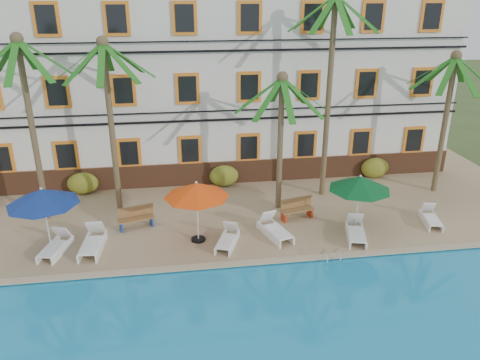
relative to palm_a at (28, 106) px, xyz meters
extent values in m
plane|color=#384C23|center=(8.00, -4.03, -5.32)|extent=(100.00, 100.00, 0.00)
cube|color=tan|center=(8.00, 0.97, -5.19)|extent=(30.00, 12.00, 0.25)
cube|color=tan|center=(8.00, -4.93, -5.04)|extent=(30.00, 0.35, 0.06)
cube|color=silver|center=(8.00, 5.97, -0.07)|extent=(25.00, 6.00, 10.00)
cube|color=brown|center=(8.00, 2.91, -4.47)|extent=(25.00, 0.12, 1.20)
cube|color=orange|center=(-2.50, 2.92, -3.17)|extent=(1.15, 0.10, 1.50)
cube|color=black|center=(-2.50, 2.87, -3.17)|extent=(0.85, 0.04, 1.20)
cube|color=orange|center=(0.50, 2.92, -3.17)|extent=(1.15, 0.10, 1.50)
cube|color=black|center=(0.50, 2.87, -3.17)|extent=(0.85, 0.04, 1.20)
cube|color=orange|center=(3.50, 2.92, -3.17)|extent=(1.15, 0.10, 1.50)
cube|color=black|center=(3.50, 2.87, -3.17)|extent=(0.85, 0.04, 1.20)
cube|color=orange|center=(6.50, 2.92, -3.17)|extent=(1.15, 0.10, 1.50)
cube|color=black|center=(6.50, 2.87, -3.17)|extent=(0.85, 0.04, 1.20)
cube|color=orange|center=(9.50, 2.92, -3.17)|extent=(1.15, 0.10, 1.50)
cube|color=black|center=(9.50, 2.87, -3.17)|extent=(0.85, 0.04, 1.20)
cube|color=orange|center=(12.50, 2.92, -3.17)|extent=(1.15, 0.10, 1.50)
cube|color=black|center=(12.50, 2.87, -3.17)|extent=(0.85, 0.04, 1.20)
cube|color=orange|center=(15.50, 2.92, -3.17)|extent=(1.15, 0.10, 1.50)
cube|color=black|center=(15.50, 2.87, -3.17)|extent=(0.85, 0.04, 1.20)
cube|color=orange|center=(18.50, 2.92, -3.17)|extent=(1.15, 0.10, 1.50)
cube|color=black|center=(18.50, 2.87, -3.17)|extent=(0.85, 0.04, 1.20)
cube|color=orange|center=(0.50, 2.92, -0.07)|extent=(1.15, 0.10, 1.50)
cube|color=black|center=(0.50, 2.87, -0.07)|extent=(0.85, 0.04, 1.20)
cube|color=orange|center=(3.50, 2.92, -0.07)|extent=(1.15, 0.10, 1.50)
cube|color=black|center=(3.50, 2.87, -0.07)|extent=(0.85, 0.04, 1.20)
cube|color=orange|center=(6.50, 2.92, -0.07)|extent=(1.15, 0.10, 1.50)
cube|color=black|center=(6.50, 2.87, -0.07)|extent=(0.85, 0.04, 1.20)
cube|color=orange|center=(9.50, 2.92, -0.07)|extent=(1.15, 0.10, 1.50)
cube|color=black|center=(9.50, 2.87, -0.07)|extent=(0.85, 0.04, 1.20)
cube|color=orange|center=(12.50, 2.92, -0.07)|extent=(1.15, 0.10, 1.50)
cube|color=black|center=(12.50, 2.87, -0.07)|extent=(0.85, 0.04, 1.20)
cube|color=orange|center=(15.50, 2.92, -0.07)|extent=(1.15, 0.10, 1.50)
cube|color=black|center=(15.50, 2.87, -0.07)|extent=(0.85, 0.04, 1.20)
cube|color=orange|center=(18.50, 2.92, -0.07)|extent=(1.15, 0.10, 1.50)
cube|color=black|center=(18.50, 2.87, -0.07)|extent=(0.85, 0.04, 1.20)
cube|color=orange|center=(0.50, 2.92, 3.13)|extent=(1.15, 0.10, 1.50)
cube|color=black|center=(0.50, 2.87, 3.13)|extent=(0.85, 0.04, 1.20)
cube|color=orange|center=(3.50, 2.92, 3.13)|extent=(1.15, 0.10, 1.50)
cube|color=black|center=(3.50, 2.87, 3.13)|extent=(0.85, 0.04, 1.20)
cube|color=orange|center=(6.50, 2.92, 3.13)|extent=(1.15, 0.10, 1.50)
cube|color=black|center=(6.50, 2.87, 3.13)|extent=(0.85, 0.04, 1.20)
cube|color=orange|center=(9.50, 2.92, 3.13)|extent=(1.15, 0.10, 1.50)
cube|color=black|center=(9.50, 2.87, 3.13)|extent=(0.85, 0.04, 1.20)
cube|color=orange|center=(12.50, 2.92, 3.13)|extent=(1.15, 0.10, 1.50)
cube|color=black|center=(12.50, 2.87, 3.13)|extent=(0.85, 0.04, 1.20)
cube|color=orange|center=(15.50, 2.92, 3.13)|extent=(1.15, 0.10, 1.50)
cube|color=black|center=(15.50, 2.87, 3.13)|extent=(0.85, 0.04, 1.20)
cube|color=orange|center=(18.50, 2.92, 3.13)|extent=(1.15, 0.10, 1.50)
cube|color=black|center=(18.50, 2.87, 3.13)|extent=(0.85, 0.04, 1.20)
cube|color=black|center=(8.00, 2.77, -1.62)|extent=(25.00, 0.08, 0.10)
cube|color=black|center=(8.00, 2.77, -1.17)|extent=(25.00, 0.08, 0.06)
cube|color=black|center=(8.00, 2.77, 1.68)|extent=(25.00, 0.08, 0.10)
cube|color=black|center=(8.00, 2.77, 2.13)|extent=(25.00, 0.08, 0.06)
cylinder|color=brown|center=(0.00, 0.00, -1.23)|extent=(0.26, 0.26, 7.67)
sphere|color=brown|center=(0.00, 0.00, 2.60)|extent=(0.50, 0.50, 0.50)
cube|color=#1A6016|center=(0.00, 1.01, 1.86)|extent=(0.28, 2.03, 1.50)
cube|color=#1A6016|center=(-0.71, 0.71, 1.86)|extent=(1.64, 1.64, 1.50)
cube|color=#1A6016|center=(0.00, -1.01, 1.86)|extent=(0.28, 2.03, 1.50)
cube|color=#1A6016|center=(0.71, -0.71, 1.86)|extent=(1.64, 1.64, 1.50)
cube|color=#1A6016|center=(1.01, 0.00, 1.86)|extent=(2.03, 0.28, 1.50)
cube|color=#1A6016|center=(0.71, 0.71, 1.86)|extent=(1.64, 1.64, 1.50)
cylinder|color=brown|center=(3.08, 0.62, -1.35)|extent=(0.26, 0.26, 7.44)
sphere|color=brown|center=(3.08, 0.62, 2.37)|extent=(0.50, 0.50, 0.50)
cube|color=#1A6016|center=(3.08, 1.63, 1.63)|extent=(0.28, 2.03, 1.50)
cube|color=#1A6016|center=(2.37, 1.33, 1.63)|extent=(1.64, 1.64, 1.50)
cube|color=#1A6016|center=(2.07, 0.62, 1.63)|extent=(2.03, 0.28, 1.50)
cube|color=#1A6016|center=(2.37, -0.10, 1.63)|extent=(1.64, 1.64, 1.50)
cube|color=#1A6016|center=(3.08, -0.39, 1.63)|extent=(0.28, 2.03, 1.50)
cube|color=#1A6016|center=(3.79, -0.10, 1.63)|extent=(1.64, 1.64, 1.50)
cube|color=#1A6016|center=(4.09, 0.62, 1.63)|extent=(2.03, 0.28, 1.50)
cube|color=#1A6016|center=(3.79, 1.33, 1.63)|extent=(1.64, 1.64, 1.50)
cylinder|color=brown|center=(10.37, -0.34, -2.07)|extent=(0.26, 0.26, 6.00)
sphere|color=brown|center=(10.37, -0.34, 0.93)|extent=(0.50, 0.50, 0.50)
cube|color=#1A6016|center=(10.37, 0.67, 0.19)|extent=(0.28, 2.03, 1.50)
cube|color=#1A6016|center=(9.65, 0.38, 0.19)|extent=(1.64, 1.64, 1.50)
cube|color=#1A6016|center=(9.36, -0.34, 0.19)|extent=(2.03, 0.28, 1.50)
cube|color=#1A6016|center=(9.65, -1.05, 0.19)|extent=(1.64, 1.64, 1.50)
cube|color=#1A6016|center=(10.37, -1.34, 0.19)|extent=(0.28, 2.03, 1.50)
cube|color=#1A6016|center=(11.08, -1.05, 0.19)|extent=(1.64, 1.64, 1.50)
cube|color=#1A6016|center=(11.37, -0.34, 0.19)|extent=(2.03, 0.28, 1.50)
cube|color=#1A6016|center=(11.08, 0.38, 0.19)|extent=(1.64, 1.64, 1.50)
cylinder|color=brown|center=(12.84, 0.84, -0.47)|extent=(0.26, 0.26, 9.20)
cube|color=#1A6016|center=(12.84, 1.85, 3.40)|extent=(0.28, 2.03, 1.50)
cube|color=#1A6016|center=(12.13, 1.55, 3.40)|extent=(1.64, 1.64, 1.50)
cube|color=#1A6016|center=(11.83, 0.84, 3.40)|extent=(2.03, 0.28, 1.50)
cube|color=#1A6016|center=(12.13, 0.13, 3.40)|extent=(1.64, 1.64, 1.50)
cube|color=#1A6016|center=(12.84, -0.17, 3.40)|extent=(0.28, 2.03, 1.50)
cube|color=#1A6016|center=(13.56, 0.13, 3.40)|extent=(1.64, 1.64, 1.50)
cube|color=#1A6016|center=(13.85, 0.84, 3.40)|extent=(2.03, 0.28, 1.50)
cube|color=#1A6016|center=(13.56, 1.55, 3.40)|extent=(1.64, 1.64, 1.50)
cylinder|color=brown|center=(18.57, 0.45, -1.75)|extent=(0.26, 0.26, 6.63)
sphere|color=brown|center=(18.57, 0.45, 1.57)|extent=(0.50, 0.50, 0.50)
cube|color=#1A6016|center=(18.57, 1.45, 0.83)|extent=(0.28, 2.03, 1.50)
cube|color=#1A6016|center=(17.85, 1.16, 0.83)|extent=(1.64, 1.64, 1.50)
cube|color=#1A6016|center=(17.56, 0.45, 0.83)|extent=(2.03, 0.28, 1.50)
cube|color=#1A6016|center=(17.85, -0.27, 0.83)|extent=(1.64, 1.64, 1.50)
cube|color=#1A6016|center=(18.57, -0.56, 0.83)|extent=(0.28, 2.03, 1.50)
cube|color=#1A6016|center=(19.28, -0.27, 0.83)|extent=(1.64, 1.64, 1.50)
cube|color=#1A6016|center=(19.58, 0.45, 0.83)|extent=(2.03, 0.28, 1.50)
cube|color=#1A6016|center=(19.28, 1.16, 0.83)|extent=(1.64, 1.64, 1.50)
ellipsoid|color=#285418|center=(1.16, 2.57, -4.52)|extent=(1.50, 0.90, 1.10)
ellipsoid|color=#285418|center=(8.16, 2.57, -4.52)|extent=(1.50, 0.90, 1.10)
ellipsoid|color=#285418|center=(16.30, 2.57, -4.52)|extent=(1.50, 0.90, 1.10)
cylinder|color=black|center=(0.81, -2.95, -5.02)|extent=(0.60, 0.60, 0.09)
cylinder|color=silver|center=(0.81, -2.95, -3.78)|extent=(0.06, 0.06, 2.58)
cone|color=navy|center=(0.81, -2.95, -2.76)|extent=(2.68, 2.68, 0.59)
sphere|color=silver|center=(0.81, -2.95, -2.44)|extent=(0.10, 0.10, 0.10)
cylinder|color=black|center=(6.50, -2.93, -5.03)|extent=(0.58, 0.58, 0.08)
cylinder|color=silver|center=(6.50, -2.93, -3.83)|extent=(0.06, 0.06, 2.48)
cone|color=#E3410A|center=(6.50, -2.93, -2.85)|extent=(2.58, 2.58, 0.57)
sphere|color=silver|center=(6.50, -2.93, -2.54)|extent=(0.10, 0.10, 0.10)
cylinder|color=black|center=(13.05, -3.11, -5.03)|extent=(0.57, 0.57, 0.08)
cylinder|color=silver|center=(13.05, -3.11, -3.85)|extent=(0.06, 0.06, 2.44)
cone|color=#084B20|center=(13.05, -3.11, -2.88)|extent=(2.54, 2.54, 0.56)
sphere|color=silver|center=(13.05, -3.11, -2.58)|extent=(0.10, 0.10, 0.10)
cube|color=white|center=(0.95, -3.34, -4.75)|extent=(0.90, 1.39, 0.06)
cube|color=white|center=(1.17, -2.48, -4.53)|extent=(0.69, 0.61, 0.64)
cube|color=white|center=(0.72, -3.03, -4.92)|extent=(0.52, 1.78, 0.30)
cube|color=white|center=(1.30, -3.18, -4.92)|extent=(0.52, 1.78, 0.30)
cube|color=white|center=(2.37, -3.37, -4.71)|extent=(0.77, 1.48, 0.07)
cube|color=white|center=(2.45, -2.38, -4.46)|extent=(0.70, 0.58, 0.72)
cube|color=white|center=(2.06, -3.07, -4.90)|extent=(0.22, 2.04, 0.33)
cube|color=white|center=(2.72, -3.12, -4.90)|extent=(0.22, 2.04, 0.33)
cube|color=white|center=(7.52, -3.72, -4.77)|extent=(0.97, 1.35, 0.06)
cube|color=white|center=(7.83, -2.93, -4.55)|extent=(0.69, 0.62, 0.61)
cube|color=white|center=(7.34, -3.40, -4.93)|extent=(0.68, 1.65, 0.28)
cube|color=white|center=(7.87, -3.60, -4.93)|extent=(0.68, 1.65, 0.28)
cube|color=white|center=(9.71, -3.28, -4.73)|extent=(1.02, 1.50, 0.06)
cube|color=white|center=(9.42, -2.38, -4.49)|extent=(0.76, 0.67, 0.68)
cube|color=white|center=(9.33, -3.13, -4.91)|extent=(0.66, 1.87, 0.32)
cube|color=white|center=(9.93, -2.94, -4.91)|extent=(0.66, 1.87, 0.32)
cube|color=white|center=(12.77, -3.95, -4.74)|extent=(0.95, 1.45, 0.06)
cube|color=white|center=(13.01, -3.06, -4.50)|extent=(0.73, 0.64, 0.67)
cube|color=white|center=(12.54, -3.62, -4.91)|extent=(0.56, 1.85, 0.31)
cube|color=white|center=(13.14, -3.79, -4.91)|extent=(0.56, 1.85, 0.31)
cube|color=white|center=(16.48, -3.13, -4.78)|extent=(0.79, 1.26, 0.05)
cube|color=white|center=(16.66, -2.34, -4.57)|extent=(0.62, 0.54, 0.58)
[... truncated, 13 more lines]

